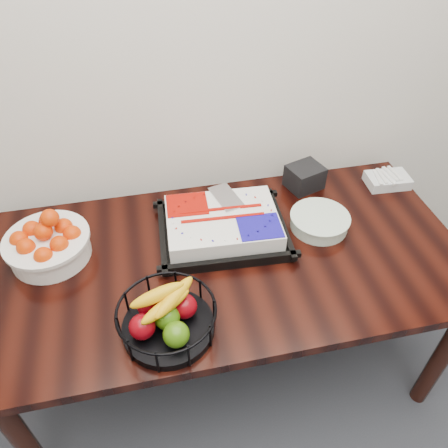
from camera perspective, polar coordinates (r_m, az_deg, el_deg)
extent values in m
plane|color=white|center=(1.75, -2.98, 21.91)|extent=(5.00, 0.00, 5.00)
cube|color=black|center=(1.69, 0.73, -4.53)|extent=(1.80, 0.90, 0.04)
cylinder|color=black|center=(1.86, -24.56, -24.54)|extent=(0.07, 0.07, 0.71)
cylinder|color=black|center=(2.26, -22.51, -7.23)|extent=(0.07, 0.07, 0.71)
cylinder|color=black|center=(2.08, 26.69, -14.99)|extent=(0.07, 0.07, 0.71)
cylinder|color=black|center=(2.44, 17.73, -1.20)|extent=(0.07, 0.07, 0.71)
cube|color=black|center=(1.75, -0.21, -1.04)|extent=(0.52, 0.42, 0.02)
cube|color=white|center=(1.71, -0.21, 0.15)|extent=(0.45, 0.35, 0.08)
cube|color=#9D0B03|center=(1.74, -4.99, 2.38)|extent=(0.17, 0.15, 0.00)
cube|color=#150D93|center=(1.65, 4.81, -0.15)|extent=(0.17, 0.15, 0.00)
cube|color=silver|center=(1.77, 0.08, 3.54)|extent=(0.13, 0.19, 0.00)
cylinder|color=white|center=(1.76, -21.86, -2.81)|extent=(0.29, 0.29, 0.09)
cylinder|color=white|center=(1.73, -22.21, -1.82)|extent=(0.31, 0.31, 0.01)
cylinder|color=black|center=(1.46, -7.26, -13.21)|extent=(0.30, 0.30, 0.03)
torus|color=black|center=(1.39, -7.58, -11.12)|extent=(0.32, 0.32, 0.01)
cylinder|color=white|center=(1.81, 12.34, 0.26)|extent=(0.23, 0.23, 0.05)
cylinder|color=white|center=(1.79, 12.47, 0.96)|extent=(0.24, 0.24, 0.01)
cube|color=silver|center=(2.13, 20.56, 5.37)|extent=(0.19, 0.13, 0.05)
cube|color=black|center=(1.99, 10.48, 6.06)|extent=(0.18, 0.17, 0.11)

